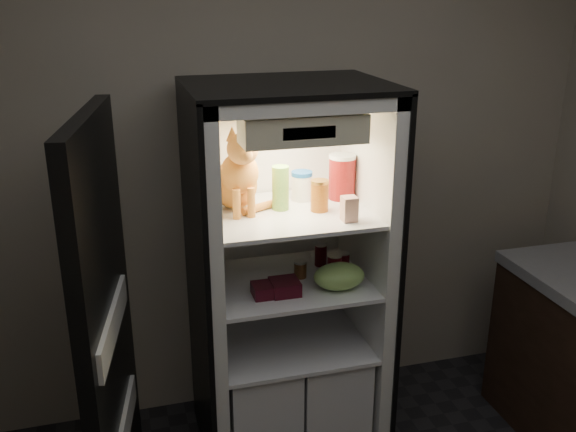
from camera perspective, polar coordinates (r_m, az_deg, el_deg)
name	(u,v)px	position (r m, az deg, el deg)	size (l,w,h in m)	color
room_shell	(427,253)	(1.70, 12.28, -3.27)	(3.60, 3.60, 3.60)	white
refrigerator	(286,301)	(3.22, -0.21, -7.59)	(0.90, 0.72, 1.88)	white
fridge_door	(109,348)	(2.70, -15.65, -11.25)	(0.20, 0.87, 1.85)	black
tabby_cat	(237,177)	(2.95, -4.52, 3.47)	(0.35, 0.40, 0.42)	orange
parmesan_shaker	(280,188)	(2.96, -0.68, 2.51)	(0.08, 0.08, 0.21)	#278F34
mayo_tub	(302,186)	(3.10, 1.23, 2.71)	(0.10, 0.10, 0.14)	white
salsa_jar	(320,195)	(2.95, 2.82, 1.83)	(0.08, 0.08, 0.15)	maroon
pepper_jar	(342,177)	(3.12, 4.82, 3.50)	(0.13, 0.13, 0.22)	#A51619
cream_carton	(349,209)	(2.84, 5.47, 0.64)	(0.06, 0.06, 0.11)	white
soda_can_a	(321,255)	(3.23, 2.93, -3.47)	(0.06, 0.06, 0.11)	black
soda_can_b	(343,264)	(3.14, 4.93, -4.23)	(0.06, 0.06, 0.11)	black
soda_can_c	(334,268)	(3.07, 4.14, -4.61)	(0.07, 0.07, 0.13)	black
condiment_jar	(300,269)	(3.11, 1.10, -4.74)	(0.06, 0.06, 0.09)	brown
grape_bag	(339,276)	(3.00, 4.57, -5.35)	(0.24, 0.18, 0.12)	#7FB454
berry_box_left	(265,290)	(2.94, -2.06, -6.59)	(0.11, 0.11, 0.06)	#500D1A
berry_box_right	(285,287)	(2.95, -0.29, -6.32)	(0.13, 0.13, 0.06)	#500D1A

